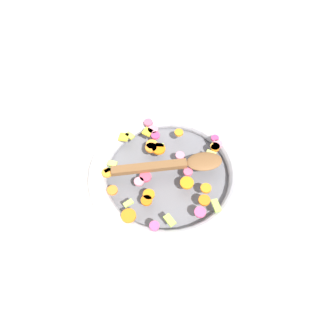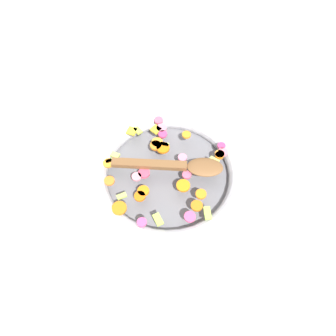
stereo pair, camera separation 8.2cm
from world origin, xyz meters
TOP-DOWN VIEW (x-y plane):
  - ground_plane at (0.00, 0.00)m, footprint 4.00×4.00m
  - skillet at (0.00, 0.00)m, footprint 0.41×0.41m
  - chopped_vegetables at (0.01, -0.01)m, footprint 0.32×0.32m
  - wooden_spoon at (-0.02, 0.02)m, footprint 0.18×0.26m

SIDE VIEW (x-z plane):
  - ground_plane at x=0.00m, z-range 0.00..0.00m
  - skillet at x=0.00m, z-range 0.00..0.05m
  - chopped_vegetables at x=0.01m, z-range 0.05..0.06m
  - wooden_spoon at x=-0.02m, z-range 0.06..0.07m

